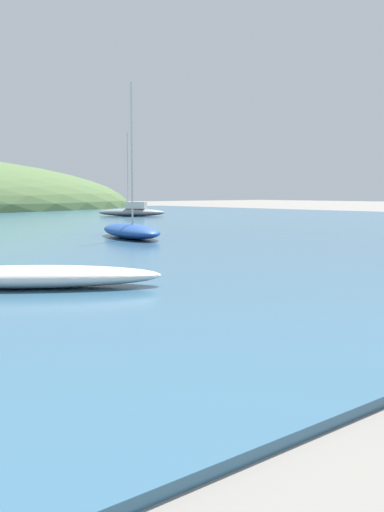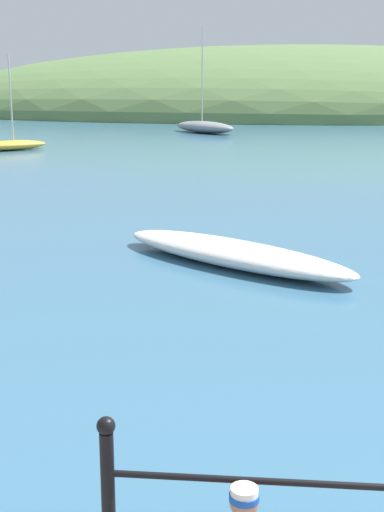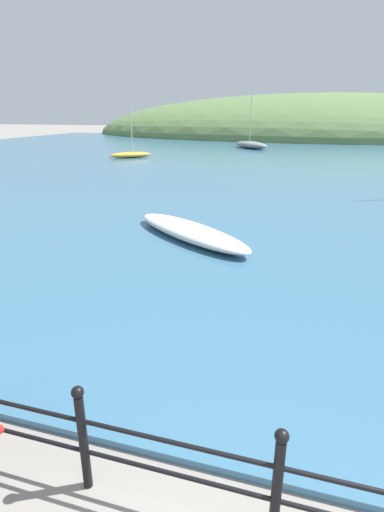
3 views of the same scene
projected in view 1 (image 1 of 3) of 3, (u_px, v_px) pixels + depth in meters
name	position (u px, v px, depth m)	size (l,w,h in m)	color
boat_red_dinghy	(29.00, 277.00, 10.99)	(4.61, 3.83, 0.40)	silver
boat_far_left	(132.00, 211.00, 43.64)	(4.51, 4.90, 6.04)	gray
boat_white_sailboat	(131.00, 230.00, 22.93)	(2.85, 5.05, 5.82)	#1E4793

